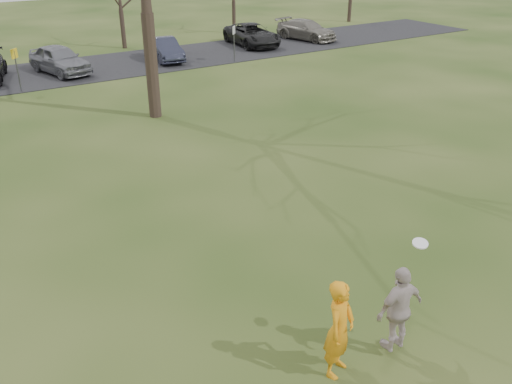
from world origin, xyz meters
The scene contains 10 objects.
ground centered at (0.00, 0.00, 0.00)m, with size 120.00×120.00×0.00m, color #1E380F.
parking_strip centered at (0.00, 25.00, 0.02)m, with size 62.00×6.50×0.04m, color black.
player_defender centered at (-1.08, -0.37, 0.96)m, with size 0.70×0.46×1.91m, color orange.
car_4 centered at (0.61, 24.64, 0.79)m, with size 1.76×4.38×1.49m, color slate.
car_5 centered at (6.72, 24.54, 0.69)m, with size 1.37×3.92×1.29m, color #282A3C.
car_6 centered at (13.50, 25.58, 0.74)m, with size 2.32×5.03×1.40m, color black.
car_7 centered at (17.84, 25.28, 0.71)m, with size 1.87×4.60×1.33m, color gray.
catching_play centered at (0.14, -0.58, 1.01)m, with size 1.04×0.46×2.30m.
sign_yellow centered at (-2.00, 22.00, 1.45)m, with size 0.35×0.35×2.08m.
sign_white centered at (10.00, 22.00, 1.45)m, with size 0.35×0.35×2.08m.
Camera 1 is at (-6.25, -5.76, 7.19)m, focal length 37.91 mm.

